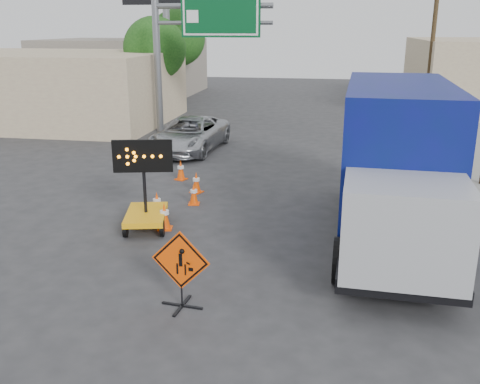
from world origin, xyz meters
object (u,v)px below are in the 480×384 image
(arrow_board, at_px, (146,209))
(box_truck, at_px, (395,172))
(construction_sign, at_px, (181,268))
(pickup_truck, at_px, (190,134))

(arrow_board, xyz_separation_m, box_truck, (6.67, 0.46, 1.25))
(box_truck, bearing_deg, arrow_board, -173.86)
(construction_sign, relative_size, box_truck, 0.19)
(arrow_board, height_order, box_truck, box_truck)
(pickup_truck, height_order, box_truck, box_truck)
(construction_sign, xyz_separation_m, box_truck, (4.45, 4.53, 0.97))
(box_truck, bearing_deg, construction_sign, -132.28)
(pickup_truck, bearing_deg, box_truck, -44.00)
(construction_sign, relative_size, pickup_truck, 0.30)
(construction_sign, relative_size, arrow_board, 0.64)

